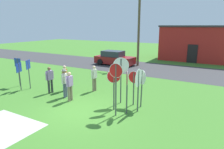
{
  "coord_description": "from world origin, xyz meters",
  "views": [
    {
      "loc": [
        5.97,
        -7.29,
        4.2
      ],
      "look_at": [
        0.17,
        2.96,
        1.3
      ],
      "focal_mm": 32.08,
      "sensor_mm": 36.0,
      "label": 1
    }
  ],
  "objects_px": {
    "stop_sign_rear_left": "(127,85)",
    "person_in_dark_shirt": "(70,85)",
    "stop_sign_leaning_left": "(114,82)",
    "person_with_sunhat": "(65,77)",
    "person_in_teal": "(50,79)",
    "info_panel_leftmost": "(19,72)",
    "stop_sign_nearest": "(142,82)",
    "utility_pole": "(139,25)",
    "info_panel_rightmost": "(29,69)",
    "stop_sign_low_front": "(116,81)",
    "person_on_left": "(94,77)",
    "stop_sign_tallest": "(121,72)",
    "stop_sign_far_back": "(134,82)",
    "info_panel_middle": "(18,67)",
    "stop_sign_rear_right": "(138,83)",
    "person_in_blue": "(65,81)",
    "parked_car_on_street": "(114,58)"
  },
  "relations": [
    {
      "from": "info_panel_rightmost",
      "to": "info_panel_leftmost",
      "type": "bearing_deg",
      "value": -116.98
    },
    {
      "from": "stop_sign_rear_right",
      "to": "stop_sign_nearest",
      "type": "relative_size",
      "value": 1.09
    },
    {
      "from": "person_in_blue",
      "to": "info_panel_leftmost",
      "type": "relative_size",
      "value": 0.95
    },
    {
      "from": "person_on_left",
      "to": "stop_sign_rear_left",
      "type": "bearing_deg",
      "value": -32.21
    },
    {
      "from": "stop_sign_tallest",
      "to": "stop_sign_low_front",
      "type": "xyz_separation_m",
      "value": [
        0.53,
        -1.55,
        -0.06
      ]
    },
    {
      "from": "utility_pole",
      "to": "stop_sign_far_back",
      "type": "relative_size",
      "value": 4.3
    },
    {
      "from": "utility_pole",
      "to": "stop_sign_far_back",
      "type": "bearing_deg",
      "value": -68.86
    },
    {
      "from": "stop_sign_tallest",
      "to": "stop_sign_nearest",
      "type": "height_order",
      "value": "stop_sign_tallest"
    },
    {
      "from": "stop_sign_far_back",
      "to": "info_panel_middle",
      "type": "bearing_deg",
      "value": -174.78
    },
    {
      "from": "stop_sign_rear_right",
      "to": "person_in_teal",
      "type": "distance_m",
      "value": 5.93
    },
    {
      "from": "parked_car_on_street",
      "to": "person_in_teal",
      "type": "relative_size",
      "value": 2.55
    },
    {
      "from": "stop_sign_low_front",
      "to": "person_in_dark_shirt",
      "type": "relative_size",
      "value": 1.5
    },
    {
      "from": "stop_sign_tallest",
      "to": "stop_sign_rear_left",
      "type": "relative_size",
      "value": 1.2
    },
    {
      "from": "stop_sign_nearest",
      "to": "stop_sign_far_back",
      "type": "height_order",
      "value": "stop_sign_nearest"
    },
    {
      "from": "stop_sign_leaning_left",
      "to": "person_with_sunhat",
      "type": "xyz_separation_m",
      "value": [
        -4.27,
        1.11,
        -0.5
      ]
    },
    {
      "from": "stop_sign_low_front",
      "to": "info_panel_rightmost",
      "type": "relative_size",
      "value": 1.29
    },
    {
      "from": "stop_sign_rear_right",
      "to": "info_panel_rightmost",
      "type": "xyz_separation_m",
      "value": [
        -7.81,
        -0.12,
        -0.15
      ]
    },
    {
      "from": "info_panel_middle",
      "to": "person_in_blue",
      "type": "bearing_deg",
      "value": -2.1
    },
    {
      "from": "stop_sign_rear_left",
      "to": "person_in_dark_shirt",
      "type": "distance_m",
      "value": 3.57
    },
    {
      "from": "stop_sign_far_back",
      "to": "info_panel_rightmost",
      "type": "xyz_separation_m",
      "value": [
        -7.28,
        -0.83,
        0.11
      ]
    },
    {
      "from": "stop_sign_leaning_left",
      "to": "person_in_teal",
      "type": "distance_m",
      "value": 4.8
    },
    {
      "from": "info_panel_rightmost",
      "to": "stop_sign_far_back",
      "type": "bearing_deg",
      "value": 6.49
    },
    {
      "from": "person_on_left",
      "to": "person_in_teal",
      "type": "height_order",
      "value": "same"
    },
    {
      "from": "stop_sign_rear_right",
      "to": "stop_sign_leaning_left",
      "type": "relative_size",
      "value": 1.02
    },
    {
      "from": "person_in_teal",
      "to": "person_on_left",
      "type": "bearing_deg",
      "value": 37.9
    },
    {
      "from": "stop_sign_tallest",
      "to": "info_panel_leftmost",
      "type": "distance_m",
      "value": 6.95
    },
    {
      "from": "stop_sign_nearest",
      "to": "person_in_blue",
      "type": "bearing_deg",
      "value": -168.88
    },
    {
      "from": "stop_sign_tallest",
      "to": "stop_sign_rear_left",
      "type": "distance_m",
      "value": 1.45
    },
    {
      "from": "stop_sign_low_front",
      "to": "person_in_dark_shirt",
      "type": "distance_m",
      "value": 3.29
    },
    {
      "from": "parked_car_on_street",
      "to": "person_with_sunhat",
      "type": "relative_size",
      "value": 2.55
    },
    {
      "from": "stop_sign_rear_right",
      "to": "person_in_teal",
      "type": "bearing_deg",
      "value": -179.03
    },
    {
      "from": "stop_sign_nearest",
      "to": "stop_sign_leaning_left",
      "type": "xyz_separation_m",
      "value": [
        -1.07,
        -1.05,
        0.08
      ]
    },
    {
      "from": "person_in_blue",
      "to": "stop_sign_low_front",
      "type": "bearing_deg",
      "value": -10.55
    },
    {
      "from": "person_in_teal",
      "to": "info_panel_rightmost",
      "type": "bearing_deg",
      "value": -179.35
    },
    {
      "from": "person_in_dark_shirt",
      "to": "person_in_blue",
      "type": "bearing_deg",
      "value": 154.91
    },
    {
      "from": "person_in_teal",
      "to": "person_in_dark_shirt",
      "type": "relative_size",
      "value": 1.0
    },
    {
      "from": "person_with_sunhat",
      "to": "stop_sign_rear_left",
      "type": "bearing_deg",
      "value": -13.51
    },
    {
      "from": "person_with_sunhat",
      "to": "info_panel_leftmost",
      "type": "bearing_deg",
      "value": -153.04
    },
    {
      "from": "person_in_blue",
      "to": "stop_sign_nearest",
      "type": "bearing_deg",
      "value": 11.12
    },
    {
      "from": "person_in_teal",
      "to": "stop_sign_leaning_left",
      "type": "bearing_deg",
      "value": -3.51
    },
    {
      "from": "utility_pole",
      "to": "info_panel_rightmost",
      "type": "xyz_separation_m",
      "value": [
        -3.3,
        -11.12,
        -2.84
      ]
    },
    {
      "from": "person_in_teal",
      "to": "info_panel_leftmost",
      "type": "relative_size",
      "value": 0.93
    },
    {
      "from": "utility_pole",
      "to": "person_on_left",
      "type": "xyz_separation_m",
      "value": [
        0.81,
        -9.39,
        -3.25
      ]
    },
    {
      "from": "utility_pole",
      "to": "person_in_teal",
      "type": "height_order",
      "value": "utility_pole"
    },
    {
      "from": "stop_sign_tallest",
      "to": "person_with_sunhat",
      "type": "height_order",
      "value": "stop_sign_tallest"
    },
    {
      "from": "parked_car_on_street",
      "to": "person_on_left",
      "type": "bearing_deg",
      "value": -69.39
    },
    {
      "from": "person_on_left",
      "to": "info_panel_middle",
      "type": "height_order",
      "value": "info_panel_middle"
    },
    {
      "from": "info_panel_middle",
      "to": "stop_sign_low_front",
      "type": "bearing_deg",
      "value": -6.05
    },
    {
      "from": "person_in_dark_shirt",
      "to": "info_panel_middle",
      "type": "relative_size",
      "value": 0.85
    },
    {
      "from": "stop_sign_tallest",
      "to": "stop_sign_rear_right",
      "type": "relative_size",
      "value": 1.17
    }
  ]
}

